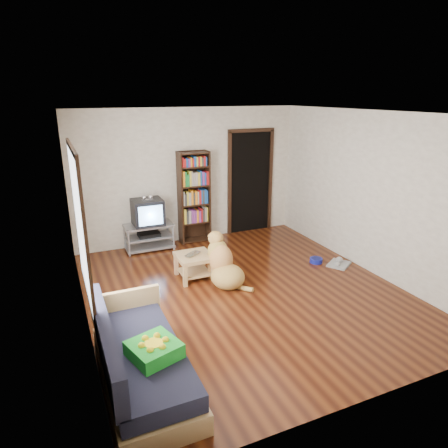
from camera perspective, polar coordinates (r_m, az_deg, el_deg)
name	(u,v)px	position (r m, az deg, el deg)	size (l,w,h in m)	color
ground	(244,291)	(6.12, 2.88, -9.53)	(5.00, 5.00, 0.00)	#55250E
ceiling	(247,113)	(5.42, 3.32, 15.58)	(5.00, 5.00, 0.00)	white
wall_back	(188,176)	(7.88, -5.11, 6.84)	(4.50, 4.50, 0.00)	silver
wall_front	(375,281)	(3.72, 20.71, -7.67)	(4.50, 4.50, 0.00)	silver
wall_left	(77,229)	(5.08, -20.26, -0.68)	(5.00, 5.00, 0.00)	silver
wall_right	(369,193)	(6.91, 20.07, 4.17)	(5.00, 5.00, 0.00)	silver
green_cushion	(154,350)	(4.09, -9.96, -17.25)	(0.44, 0.44, 0.15)	green
laptop	(195,255)	(6.35, -4.20, -4.40)	(0.30, 0.19, 0.02)	silver
dog_bowl	(316,260)	(7.24, 13.02, -5.08)	(0.22, 0.22, 0.08)	navy
grey_rag	(339,264)	(7.25, 16.09, -5.54)	(0.40, 0.32, 0.03)	#969696
window	(80,225)	(4.55, -19.87, -0.15)	(0.03, 1.46, 1.70)	white
doorway	(250,180)	(8.42, 3.76, 6.34)	(1.03, 0.05, 2.19)	black
tv_stand	(149,236)	(7.70, -10.65, -1.67)	(0.90, 0.45, 0.50)	#99999E
crt_tv	(147,212)	(7.57, -10.90, 1.75)	(0.55, 0.52, 0.58)	black
bookshelf	(194,192)	(7.82, -4.33, 4.51)	(0.60, 0.30, 1.80)	black
sofa	(139,362)	(4.35, -12.08, -18.70)	(0.80, 1.80, 0.80)	tan
coffee_table	(194,262)	(6.42, -4.26, -5.39)	(0.55, 0.55, 0.40)	tan
dog	(223,265)	(6.24, -0.14, -5.86)	(0.58, 0.96, 0.82)	tan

